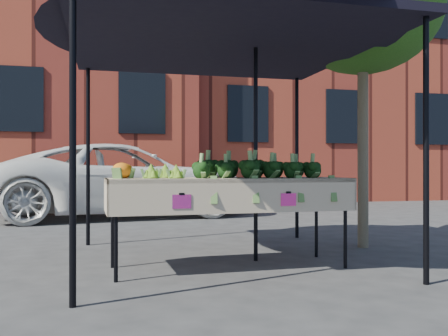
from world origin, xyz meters
The scene contains 9 objects.
ground centered at (0.00, 0.00, 0.00)m, with size 90.00×90.00×0.00m, color #2E2E31.
table centered at (-0.20, 0.03, 0.45)m, with size 2.43×0.88×0.90m.
canopy centered at (-0.17, 0.41, 1.37)m, with size 3.16×3.16×2.74m, color black, non-canonical shape.
broccoli_heap centered at (0.08, 0.05, 1.02)m, with size 1.36×0.56×0.25m, color black.
romanesco_cluster centered at (-0.86, 0.01, 0.99)m, with size 0.42×0.46×0.19m, color #7DA62C.
cauliflower_pair centered at (-1.23, 0.09, 0.99)m, with size 0.22×0.42×0.17m, color orange.
vehicle centered at (-1.03, 5.65, 2.70)m, with size 2.49×1.50×5.41m, color white.
street_tree centered at (1.76, 0.85, 1.93)m, with size 1.96×1.96×3.86m, color #1E4C14, non-canonical shape.
building_right centered at (7.00, 12.50, 4.25)m, with size 12.00×8.00×8.50m, color maroon.
Camera 1 is at (-1.38, -4.66, 0.99)m, focal length 38.80 mm.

